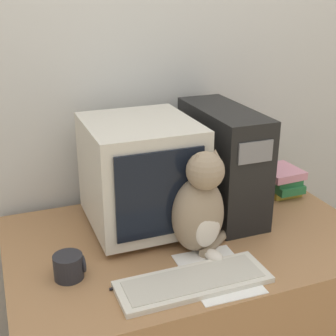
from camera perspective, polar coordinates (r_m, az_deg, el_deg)
name	(u,v)px	position (r m, az deg, el deg)	size (l,w,h in m)	color
wall_back	(145,82)	(2.02, -2.77, 10.47)	(7.00, 0.05, 2.50)	silver
desk	(187,319)	(1.98, 2.38, -17.87)	(1.32, 0.83, 0.76)	#9E7047
crt_monitor	(141,174)	(1.75, -3.34, -0.70)	(0.39, 0.43, 0.42)	beige
computer_tower	(222,161)	(1.88, 6.61, 0.81)	(0.19, 0.48, 0.43)	black
keyboard	(193,282)	(1.50, 3.12, -13.66)	(0.49, 0.17, 0.02)	silver
cat	(200,208)	(1.60, 3.97, -4.93)	(0.30, 0.23, 0.37)	gray
book_stack	(281,180)	(2.14, 13.58, -1.44)	(0.17, 0.21, 0.12)	gold
pen	(134,284)	(1.50, -4.15, -13.92)	(0.16, 0.01, 0.01)	black
paper_sheet	(217,273)	(1.56, 5.99, -12.61)	(0.22, 0.30, 0.00)	white
mug	(69,266)	(1.55, -11.96, -11.66)	(0.10, 0.09, 0.08)	#232328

